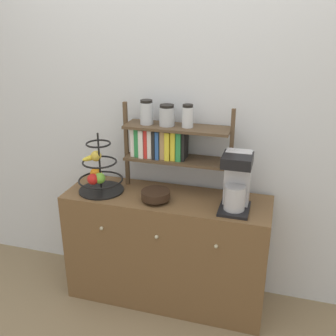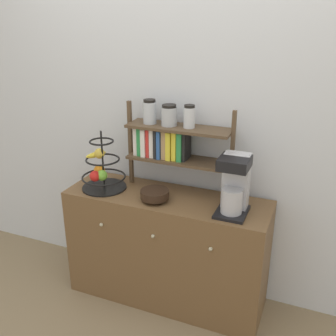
{
  "view_description": "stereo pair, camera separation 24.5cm",
  "coord_description": "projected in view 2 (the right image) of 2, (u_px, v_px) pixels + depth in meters",
  "views": [
    {
      "loc": [
        0.65,
        -1.98,
        1.89
      ],
      "look_at": [
        0.01,
        0.21,
        0.98
      ],
      "focal_mm": 42.0,
      "sensor_mm": 36.0,
      "label": 1
    },
    {
      "loc": [
        0.88,
        -1.9,
        1.89
      ],
      "look_at": [
        0.01,
        0.21,
        0.98
      ],
      "focal_mm": 42.0,
      "sensor_mm": 36.0,
      "label": 2
    }
  ],
  "objects": [
    {
      "name": "wooden_bowl",
      "position": [
        155.0,
        194.0,
        2.47
      ],
      "size": [
        0.18,
        0.18,
        0.07
      ],
      "color": "black",
      "rests_on": "sideboard"
    },
    {
      "name": "shelf_hutch",
      "position": [
        168.0,
        138.0,
        2.52
      ],
      "size": [
        0.72,
        0.2,
        0.59
      ],
      "color": "brown",
      "rests_on": "sideboard"
    },
    {
      "name": "coffee_maker",
      "position": [
        234.0,
        184.0,
        2.28
      ],
      "size": [
        0.18,
        0.23,
        0.36
      ],
      "color": "black",
      "rests_on": "sideboard"
    },
    {
      "name": "sideboard",
      "position": [
        167.0,
        248.0,
        2.68
      ],
      "size": [
        1.34,
        0.44,
        0.78
      ],
      "color": "brown",
      "rests_on": "ground_plane"
    },
    {
      "name": "wall_back",
      "position": [
        182.0,
        109.0,
        2.56
      ],
      "size": [
        7.0,
        0.05,
        2.6
      ],
      "primitive_type": "cube",
      "color": "silver",
      "rests_on": "ground_plane"
    },
    {
      "name": "ground_plane",
      "position": [
        155.0,
        314.0,
        2.64
      ],
      "size": [
        12.0,
        12.0,
        0.0
      ],
      "primitive_type": "plane",
      "color": "#847051"
    },
    {
      "name": "fruit_stand",
      "position": [
        102.0,
        171.0,
        2.61
      ],
      "size": [
        0.3,
        0.3,
        0.4
      ],
      "color": "black",
      "rests_on": "sideboard"
    }
  ]
}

